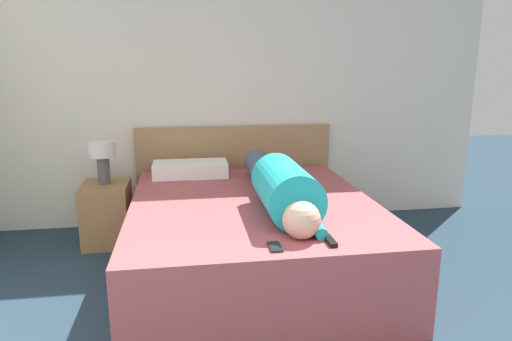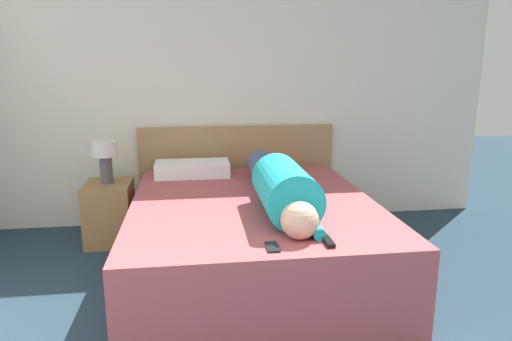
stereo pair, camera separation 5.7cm
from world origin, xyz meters
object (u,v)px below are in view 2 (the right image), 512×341
(bed, at_px, (253,236))
(person_lying, at_px, (280,186))
(pillow_near_headboard, at_px, (192,169))
(nightstand, at_px, (110,213))
(table_lamp, at_px, (105,155))
(cell_phone, at_px, (272,247))
(tv_remote, at_px, (328,241))

(bed, height_order, person_lying, person_lying)
(pillow_near_headboard, bearing_deg, nightstand, -173.93)
(table_lamp, bearing_deg, nightstand, 0.00)
(bed, xyz_separation_m, person_lying, (0.16, -0.17, 0.41))
(bed, xyz_separation_m, cell_phone, (-0.01, -0.86, 0.27))
(nightstand, relative_size, tv_remote, 3.41)
(bed, distance_m, pillow_near_headboard, 0.95)
(table_lamp, bearing_deg, bed, -32.73)
(table_lamp, height_order, tv_remote, table_lamp)
(pillow_near_headboard, distance_m, cell_phone, 1.70)
(tv_remote, xyz_separation_m, cell_phone, (-0.30, -0.02, -0.01))
(nightstand, height_order, pillow_near_headboard, pillow_near_headboard)
(nightstand, relative_size, cell_phone, 3.93)
(bed, height_order, pillow_near_headboard, pillow_near_headboard)
(person_lying, relative_size, tv_remote, 10.96)
(person_lying, distance_m, cell_phone, 0.73)
(cell_phone, bearing_deg, person_lying, 76.21)
(bed, height_order, tv_remote, tv_remote)
(nightstand, xyz_separation_m, cell_phone, (1.10, -1.58, 0.28))
(bed, relative_size, nightstand, 3.94)
(nightstand, height_order, cell_phone, cell_phone)
(tv_remote, relative_size, cell_phone, 1.15)
(table_lamp, height_order, cell_phone, table_lamp)
(bed, xyz_separation_m, pillow_near_headboard, (-0.42, 0.79, 0.33))
(table_lamp, distance_m, pillow_near_headboard, 0.72)
(table_lamp, distance_m, person_lying, 1.55)
(nightstand, distance_m, tv_remote, 2.12)
(tv_remote, distance_m, cell_phone, 0.31)
(nightstand, relative_size, person_lying, 0.31)
(tv_remote, bearing_deg, pillow_near_headboard, 113.57)
(pillow_near_headboard, bearing_deg, table_lamp, -173.93)
(person_lying, relative_size, pillow_near_headboard, 2.63)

